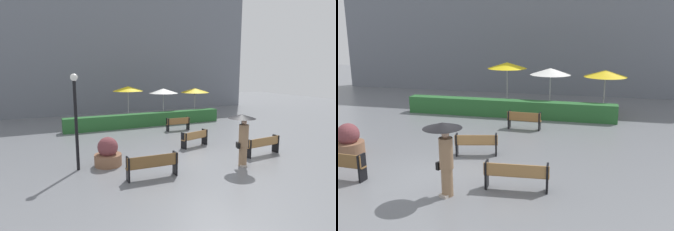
% 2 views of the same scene
% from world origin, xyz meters
% --- Properties ---
extents(ground_plane, '(60.00, 60.00, 0.00)m').
position_xyz_m(ground_plane, '(0.00, 0.00, 0.00)').
color(ground_plane, slate).
extents(bench_back_row, '(1.56, 0.42, 0.82)m').
position_xyz_m(bench_back_row, '(1.72, 6.21, 0.48)').
color(bench_back_row, olive).
rests_on(bench_back_row, ground).
extents(bench_near_right, '(1.90, 0.49, 0.83)m').
position_xyz_m(bench_near_right, '(2.72, -0.19, 0.50)').
color(bench_near_right, '#9E7242').
rests_on(bench_near_right, ground).
extents(bench_mid_center, '(1.59, 0.70, 0.80)m').
position_xyz_m(bench_mid_center, '(0.68, 2.36, 0.47)').
color(bench_mid_center, '#9E7242').
rests_on(bench_mid_center, ground).
extents(pedestrian_with_umbrella, '(1.08, 1.08, 2.10)m').
position_xyz_m(pedestrian_with_umbrella, '(0.88, -0.95, 1.41)').
color(pedestrian_with_umbrella, '#8C6B4C').
rests_on(pedestrian_with_umbrella, ground).
extents(planter_pot, '(1.09, 1.09, 1.17)m').
position_xyz_m(planter_pot, '(-3.94, 1.39, 0.50)').
color(planter_pot, brown).
rests_on(planter_pot, ground).
extents(patio_umbrella_yellow, '(2.26, 2.26, 2.63)m').
position_xyz_m(patio_umbrella_yellow, '(-0.15, 10.70, 2.45)').
color(patio_umbrella_yellow, silver).
rests_on(patio_umbrella_yellow, ground).
extents(patio_umbrella_white, '(2.22, 2.22, 2.43)m').
position_xyz_m(patio_umbrella_white, '(2.43, 10.05, 2.25)').
color(patio_umbrella_white, silver).
rests_on(patio_umbrella_white, ground).
extents(patio_umbrella_yellow_far, '(2.28, 2.28, 2.37)m').
position_xyz_m(patio_umbrella_yellow_far, '(5.32, 10.25, 2.19)').
color(patio_umbrella_yellow_far, silver).
rests_on(patio_umbrella_yellow_far, ground).
extents(hedge_strip, '(11.01, 0.70, 0.90)m').
position_xyz_m(hedge_strip, '(0.46, 8.40, 0.45)').
color(hedge_strip, '#28602D').
rests_on(hedge_strip, ground).
extents(building_facade, '(28.00, 1.20, 11.77)m').
position_xyz_m(building_facade, '(0.00, 16.00, 5.89)').
color(building_facade, slate).
rests_on(building_facade, ground).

